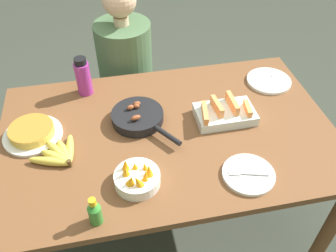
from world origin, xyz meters
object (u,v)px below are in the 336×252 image
fruit_bowl_mango (137,178)px  empty_plate_far_left (248,174)px  skillet (138,117)px  person_figure (128,88)px  banana_bunch (59,155)px  water_bottle (83,77)px  empty_plate_near_front (269,81)px  frittata_plate_center (32,133)px  hot_sauce_bottle (95,212)px  melon_tray (225,113)px

fruit_bowl_mango → empty_plate_far_left: bearing=-6.5°
skillet → person_figure: (0.00, 0.62, -0.29)m
banana_bunch → water_bottle: water_bottle is taller
empty_plate_near_front → empty_plate_far_left: 0.69m
frittata_plate_center → hot_sauce_bottle: size_ratio=2.03×
banana_bunch → water_bottle: 0.47m
empty_plate_near_front → empty_plate_far_left: same height
hot_sauce_bottle → person_figure: 1.20m
hot_sauce_bottle → melon_tray: bearing=35.2°
empty_plate_far_left → fruit_bowl_mango: fruit_bowl_mango is taller
banana_bunch → empty_plate_far_left: bearing=-18.5°
fruit_bowl_mango → person_figure: 1.04m
banana_bunch → empty_plate_near_front: size_ratio=0.83×
frittata_plate_center → hot_sauce_bottle: bearing=-62.6°
empty_plate_near_front → water_bottle: (-0.99, 0.11, 0.09)m
empty_plate_near_front → water_bottle: water_bottle is taller
skillet → hot_sauce_bottle: bearing=-58.8°
water_bottle → person_figure: person_figure is taller
banana_bunch → frittata_plate_center: frittata_plate_center is taller
melon_tray → water_bottle: bearing=152.2°
skillet → fruit_bowl_mango: size_ratio=1.92×
fruit_bowl_mango → water_bottle: bearing=105.7°
melon_tray → skillet: size_ratio=0.79×
empty_plate_far_left → fruit_bowl_mango: size_ratio=1.17×
skillet → fruit_bowl_mango: (-0.06, -0.37, 0.01)m
banana_bunch → melon_tray: (0.78, 0.10, 0.01)m
banana_bunch → person_figure: 0.91m
skillet → empty_plate_far_left: (0.40, -0.43, -0.02)m
frittata_plate_center → person_figure: 0.85m
person_figure → banana_bunch: bearing=-115.1°
empty_plate_near_front → person_figure: 0.91m
skillet → hot_sauce_bottle: hot_sauce_bottle is taller
empty_plate_near_front → fruit_bowl_mango: fruit_bowl_mango is taller
empty_plate_near_front → fruit_bowl_mango: size_ratio=1.28×
water_bottle → person_figure: bearing=54.4°
hot_sauce_bottle → banana_bunch: bearing=111.8°
melon_tray → fruit_bowl_mango: fruit_bowl_mango is taller
empty_plate_far_left → hot_sauce_bottle: 0.64m
empty_plate_far_left → fruit_bowl_mango: 0.46m
water_bottle → person_figure: (0.24, 0.34, -0.36)m
empty_plate_near_front → melon_tray: bearing=-144.7°
melon_tray → frittata_plate_center: bearing=176.5°
melon_tray → person_figure: (-0.41, 0.68, -0.29)m
frittata_plate_center → empty_plate_near_front: (1.24, 0.18, -0.02)m
frittata_plate_center → empty_plate_far_left: size_ratio=1.23×
person_figure → skillet: bearing=-90.1°
banana_bunch → skillet: skillet is taller
frittata_plate_center → person_figure: (0.49, 0.63, -0.28)m
person_figure → melon_tray: bearing=-58.8°
banana_bunch → water_bottle: size_ratio=0.95×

